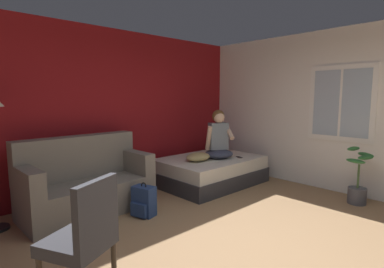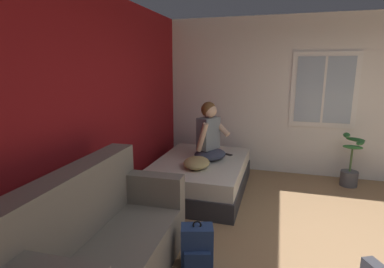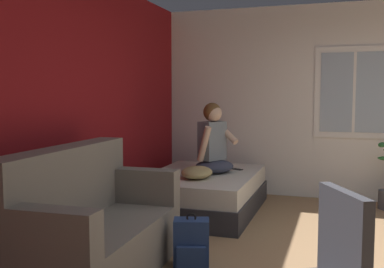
# 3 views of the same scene
# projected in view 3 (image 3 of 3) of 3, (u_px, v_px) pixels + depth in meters

# --- Properties ---
(wall_back_accent) EXTENTS (10.65, 0.16, 2.70)m
(wall_back_accent) POSITION_uv_depth(u_px,v_px,m) (59.00, 106.00, 4.26)
(wall_back_accent) COLOR maroon
(wall_back_accent) RESTS_ON ground
(bed) EXTENTS (1.86, 1.32, 0.48)m
(bed) POSITION_uv_depth(u_px,v_px,m) (202.00, 192.00, 5.60)
(bed) COLOR #2D2D33
(bed) RESTS_ON ground
(couch) EXTENTS (1.73, 0.88, 1.04)m
(couch) POSITION_uv_depth(u_px,v_px,m) (90.00, 229.00, 3.55)
(couch) COLOR slate
(couch) RESTS_ON ground
(person_seated) EXTENTS (0.66, 0.62, 0.88)m
(person_seated) POSITION_uv_depth(u_px,v_px,m) (213.00, 144.00, 5.60)
(person_seated) COLOR #383D51
(person_seated) RESTS_ON bed
(backpack) EXTENTS (0.30, 0.34, 0.46)m
(backpack) POSITION_uv_depth(u_px,v_px,m) (191.00, 244.00, 3.81)
(backpack) COLOR navy
(backpack) RESTS_ON ground
(throw_pillow) EXTENTS (0.52, 0.42, 0.14)m
(throw_pillow) POSITION_uv_depth(u_px,v_px,m) (197.00, 172.00, 5.24)
(throw_pillow) COLOR tan
(throw_pillow) RESTS_ON bed
(cell_phone) EXTENTS (0.13, 0.16, 0.01)m
(cell_phone) POSITION_uv_depth(u_px,v_px,m) (237.00, 169.00, 5.85)
(cell_phone) COLOR black
(cell_phone) RESTS_ON bed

